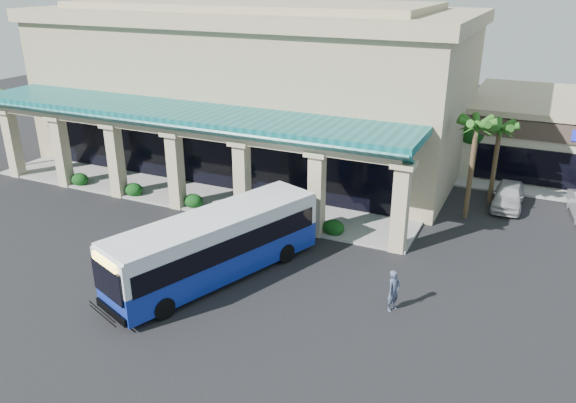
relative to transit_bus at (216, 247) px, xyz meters
The scene contains 10 objects.
ground 2.06m from the transit_bus, 48.00° to the left, with size 110.00×110.00×0.00m, color black.
main_building 18.88m from the transit_bus, 112.67° to the left, with size 30.80×14.80×11.35m, color tan, non-canonical shape.
arcade 10.63m from the transit_bus, 132.31° to the left, with size 30.00×6.20×5.70m, color #0E5357, non-canonical shape.
palm_0 15.34m from the transit_bus, 51.93° to the left, with size 2.40×2.40×6.60m, color #215416, non-canonical shape.
palm_1 18.30m from the transit_bus, 55.26° to the left, with size 2.40×2.40×5.80m, color #215416, non-canonical shape.
palm_2 22.92m from the transit_bus, 160.85° to the left, with size 2.40×2.40×6.20m, color #215416, non-canonical shape.
broadleaf_tree 21.71m from the transit_bus, 67.22° to the left, with size 2.60×2.60×4.81m, color #0B330D, non-canonical shape.
transit_bus is the anchor object (origin of this frame).
pedestrian 8.19m from the transit_bus, ahead, with size 0.67×0.44×1.83m, color #424B65.
car_silver 18.68m from the transit_bus, 52.11° to the left, with size 1.71×4.26×1.45m, color silver.
Camera 1 is at (11.78, -20.43, 13.19)m, focal length 35.00 mm.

